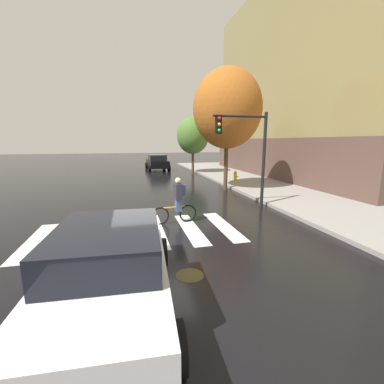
% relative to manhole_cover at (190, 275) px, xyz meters
% --- Properties ---
extents(ground_plane, '(120.00, 120.00, 0.00)m').
position_rel_manhole_cover_xyz_m(ground_plane, '(-0.53, 3.05, -0.00)').
color(ground_plane, black).
extents(sidewalk, '(6.50, 50.00, 0.15)m').
position_rel_manhole_cover_xyz_m(sidewalk, '(8.22, 3.05, 0.07)').
color(sidewalk, gray).
rests_on(sidewalk, ground).
extents(crosswalk_stripes, '(6.57, 3.22, 0.01)m').
position_rel_manhole_cover_xyz_m(crosswalk_stripes, '(-1.06, 3.05, 0.00)').
color(crosswalk_stripes, silver).
rests_on(crosswalk_stripes, ground).
extents(manhole_cover, '(0.64, 0.64, 0.01)m').
position_rel_manhole_cover_xyz_m(manhole_cover, '(0.00, 0.00, 0.00)').
color(manhole_cover, '#473D1E').
rests_on(manhole_cover, ground).
extents(sedan_near, '(2.39, 4.71, 1.59)m').
position_rel_manhole_cover_xyz_m(sedan_near, '(-1.61, -0.83, 0.82)').
color(sedan_near, silver).
rests_on(sedan_near, ground).
extents(sedan_mid, '(2.30, 4.70, 1.61)m').
position_rel_manhole_cover_xyz_m(sedan_mid, '(1.67, 21.76, 0.82)').
color(sedan_mid, black).
rests_on(sedan_mid, ground).
extents(cyclist, '(1.71, 0.38, 1.69)m').
position_rel_manhole_cover_xyz_m(cyclist, '(0.44, 3.78, 0.84)').
color(cyclist, black).
rests_on(cyclist, ground).
extents(traffic_light_near, '(2.47, 0.28, 4.20)m').
position_rel_manhole_cover_xyz_m(traffic_light_near, '(3.79, 5.17, 2.86)').
color(traffic_light_near, black).
rests_on(traffic_light_near, ground).
extents(fire_hydrant, '(0.33, 0.22, 0.78)m').
position_rel_manhole_cover_xyz_m(fire_hydrant, '(6.05, 11.51, 0.53)').
color(fire_hydrant, gold).
rests_on(fire_hydrant, sidewalk).
extents(street_tree_near, '(4.02, 4.02, 7.16)m').
position_rel_manhole_cover_xyz_m(street_tree_near, '(4.54, 9.52, 4.83)').
color(street_tree_near, '#4C3823').
rests_on(street_tree_near, ground).
extents(street_tree_mid, '(2.90, 2.90, 5.16)m').
position_rel_manhole_cover_xyz_m(street_tree_mid, '(4.55, 17.92, 3.47)').
color(street_tree_mid, '#4C3823').
rests_on(street_tree_mid, ground).
extents(corner_building, '(15.22, 20.44, 15.14)m').
position_rel_manhole_cover_xyz_m(corner_building, '(16.96, 13.74, 7.51)').
color(corner_building, brown).
rests_on(corner_building, ground).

